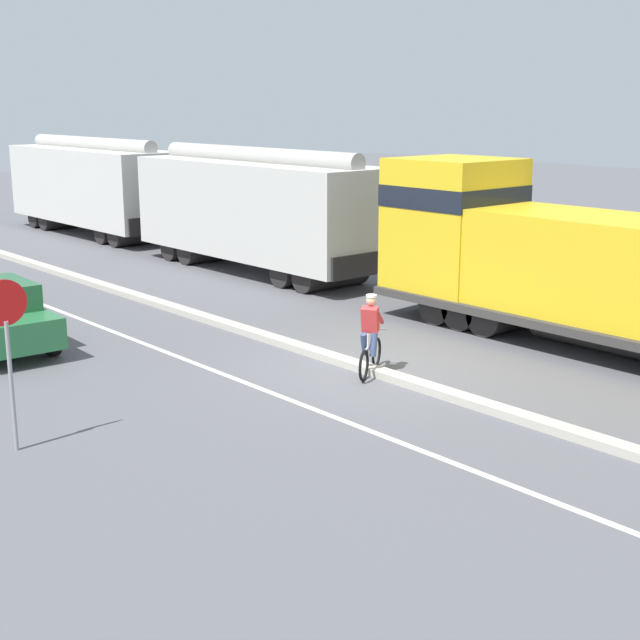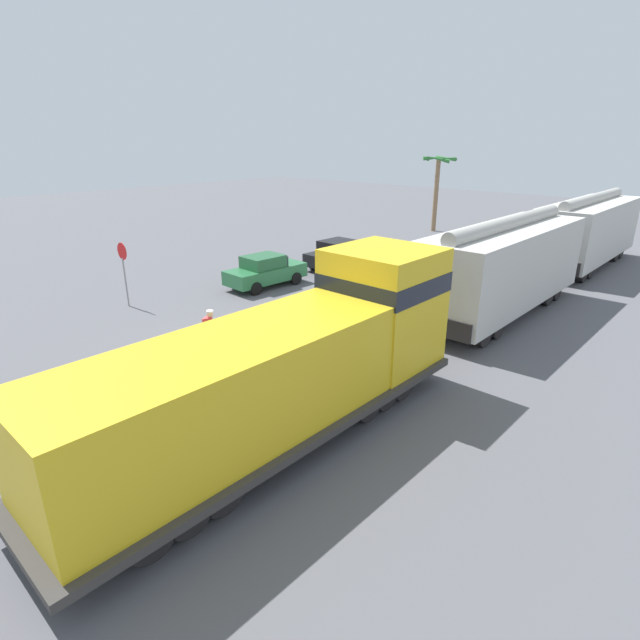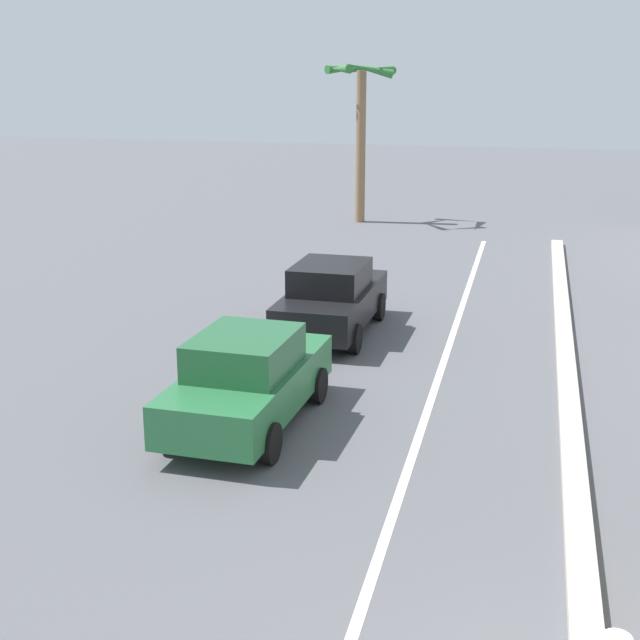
# 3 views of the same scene
# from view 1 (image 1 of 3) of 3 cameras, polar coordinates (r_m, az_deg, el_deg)

# --- Properties ---
(ground_plane) EXTENTS (120.00, 120.00, 0.00)m
(ground_plane) POSITION_cam_1_polar(r_m,az_deg,el_deg) (19.13, 2.88, -3.31)
(ground_plane) COLOR #56565B
(median_curb) EXTENTS (0.36, 36.00, 0.16)m
(median_curb) POSITION_cam_1_polar(r_m,az_deg,el_deg) (23.63, -7.27, 0.11)
(median_curb) COLOR #B2AD9E
(median_curb) RESTS_ON ground
(lane_stripe) EXTENTS (0.14, 36.00, 0.01)m
(lane_stripe) POSITION_cam_1_polar(r_m,az_deg,el_deg) (22.44, -12.35, -1.03)
(lane_stripe) COLOR silver
(lane_stripe) RESTS_ON ground
(locomotive) EXTENTS (3.10, 11.61, 4.20)m
(locomotive) POSITION_cam_1_polar(r_m,az_deg,el_deg) (21.88, 15.59, 3.22)
(locomotive) COLOR gold
(locomotive) RESTS_ON ground
(hopper_car_lead) EXTENTS (2.90, 10.60, 4.18)m
(hopper_car_lead) POSITION_cam_1_polar(r_m,az_deg,el_deg) (30.16, -4.09, 7.00)
(hopper_car_lead) COLOR beige
(hopper_car_lead) RESTS_ON ground
(hopper_car_middle) EXTENTS (2.90, 10.60, 4.18)m
(hopper_car_middle) POSITION_cam_1_polar(r_m,az_deg,el_deg) (39.98, -14.30, 8.27)
(hopper_car_middle) COLOR beige
(hopper_car_middle) RESTS_ON ground
(cyclist) EXTENTS (1.50, 0.93, 1.71)m
(cyclist) POSITION_cam_1_polar(r_m,az_deg,el_deg) (18.74, 3.24, -1.08)
(cyclist) COLOR black
(cyclist) RESTS_ON ground
(stop_sign) EXTENTS (0.76, 0.08, 2.88)m
(stop_sign) POSITION_cam_1_polar(r_m,az_deg,el_deg) (15.16, -19.43, -0.73)
(stop_sign) COLOR gray
(stop_sign) RESTS_ON ground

